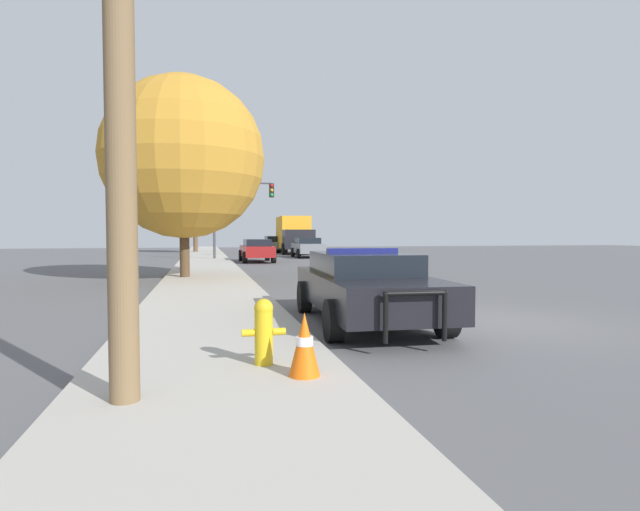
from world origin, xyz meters
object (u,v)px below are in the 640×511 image
car_background_midblock (257,250)px  traffic_cone (304,344)px  fire_hydrant (264,330)px  car_background_distant (274,244)px  tree_sidewalk_near (184,158)px  box_truck (294,234)px  traffic_light (239,203)px  police_car (365,285)px  car_background_oncoming (308,247)px  tree_sidewalk_far (195,204)px

car_background_midblock → traffic_cone: 24.65m
fire_hydrant → car_background_distant: car_background_distant is taller
car_background_midblock → tree_sidewalk_near: 12.39m
car_background_distant → tree_sidewalk_near: bearing=-104.9°
box_truck → car_background_distant: bearing=-64.0°
traffic_light → tree_sidewalk_near: tree_sidewalk_near is taller
police_car → car_background_midblock: 20.91m
box_truck → tree_sidewalk_near: 25.03m
car_background_oncoming → car_background_distant: (-1.00, 10.24, 0.02)m
car_background_oncoming → box_truck: bearing=-91.1°
box_truck → car_background_oncoming: bearing=89.7°
fire_hydrant → traffic_cone: (0.38, -0.58, -0.07)m
car_background_oncoming → box_truck: size_ratio=0.63×
traffic_light → box_truck: traffic_light is taller
traffic_light → car_background_midblock: (0.86, -2.42, -2.92)m
police_car → car_background_oncoming: car_background_oncoming is taller
traffic_light → car_background_oncoming: 6.34m
fire_hydrant → tree_sidewalk_far: 39.55m
fire_hydrant → traffic_light: traffic_light is taller
car_background_oncoming → car_background_midblock: 6.49m
police_car → traffic_light: traffic_light is taller
car_background_oncoming → car_background_midblock: (-4.17, -4.97, -0.02)m
traffic_cone → tree_sidewalk_near: bearing=97.3°
police_car → traffic_light: bearing=-85.5°
car_background_distant → car_background_midblock: (-3.17, -15.21, -0.04)m
car_background_midblock → tree_sidewalk_near: (-3.77, -11.22, 3.67)m
car_background_oncoming → tree_sidewalk_near: size_ratio=0.58×
car_background_oncoming → traffic_cone: size_ratio=5.99×
car_background_distant → fire_hydrant: bearing=-98.3°
tree_sidewalk_near → traffic_cone: size_ratio=10.28×
tree_sidewalk_far → tree_sidewalk_near: tree_sidewalk_near is taller
fire_hydrant → police_car: bearing=53.4°
box_truck → tree_sidewalk_far: 9.18m
police_car → fire_hydrant: bearing=56.2°
traffic_cone → car_background_oncoming: bearing=78.1°
fire_hydrant → car_background_distant: bearing=81.9°
fire_hydrant → traffic_light: 26.63m
fire_hydrant → car_background_distant: size_ratio=0.18×
police_car → car_background_oncoming: 26.24m
traffic_cone → box_truck: bearing=79.9°
traffic_light → tree_sidewalk_near: 13.97m
fire_hydrant → traffic_light: (1.57, 26.40, 3.12)m
police_car → fire_hydrant: size_ratio=6.45×
police_car → traffic_cone: 4.12m
car_background_midblock → traffic_cone: (-2.05, -24.56, -0.26)m
car_background_distant → tree_sidewalk_far: 7.76m
car_background_oncoming → car_background_distant: car_background_distant is taller
traffic_light → tree_sidewalk_far: size_ratio=0.81×
police_car → traffic_light: 23.53m
police_car → car_background_distant: size_ratio=1.18×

